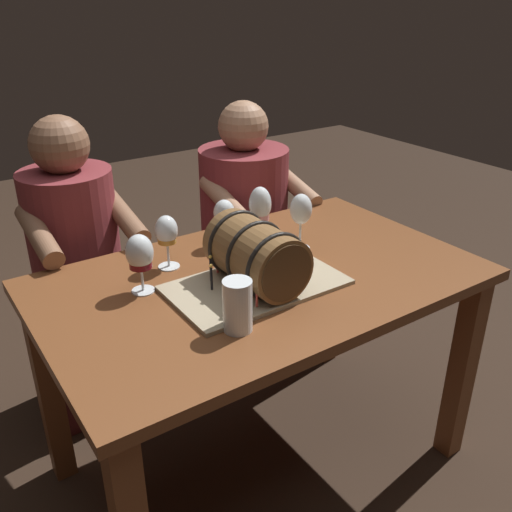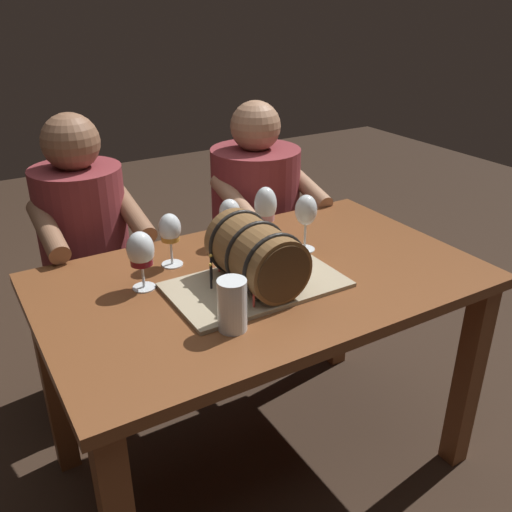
{
  "view_description": "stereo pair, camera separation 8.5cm",
  "coord_description": "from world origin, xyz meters",
  "px_view_note": "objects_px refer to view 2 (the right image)",
  "views": [
    {
      "loc": [
        -0.86,
        -1.23,
        1.54
      ],
      "look_at": [
        -0.05,
        -0.05,
        0.86
      ],
      "focal_mm": 38.98,
      "sensor_mm": 36.0,
      "label": 1
    },
    {
      "loc": [
        -0.79,
        -1.28,
        1.54
      ],
      "look_at": [
        -0.05,
        -0.05,
        0.86
      ],
      "focal_mm": 38.98,
      "sensor_mm": 36.0,
      "label": 2
    }
  ],
  "objects_px": {
    "dining_table": "(263,309)",
    "wine_glass_amber": "(170,231)",
    "wine_glass_white": "(230,215)",
    "person_seated_right": "(256,238)",
    "beer_pint": "(232,306)",
    "person_seated_left": "(91,281)",
    "barrel_cake": "(256,258)",
    "wine_glass_rose": "(265,207)",
    "wine_glass_red": "(141,252)",
    "wine_glass_empty": "(306,212)"
  },
  "relations": [
    {
      "from": "wine_glass_red",
      "to": "wine_glass_amber",
      "type": "bearing_deg",
      "value": 37.07
    },
    {
      "from": "beer_pint",
      "to": "person_seated_left",
      "type": "height_order",
      "value": "person_seated_left"
    },
    {
      "from": "barrel_cake",
      "to": "beer_pint",
      "type": "height_order",
      "value": "barrel_cake"
    },
    {
      "from": "dining_table",
      "to": "person_seated_left",
      "type": "relative_size",
      "value": 1.13
    },
    {
      "from": "wine_glass_empty",
      "to": "wine_glass_rose",
      "type": "xyz_separation_m",
      "value": [
        -0.09,
        0.1,
        0.0
      ]
    },
    {
      "from": "wine_glass_red",
      "to": "person_seated_left",
      "type": "bearing_deg",
      "value": 93.08
    },
    {
      "from": "wine_glass_red",
      "to": "wine_glass_white",
      "type": "xyz_separation_m",
      "value": [
        0.37,
        0.15,
        -0.01
      ]
    },
    {
      "from": "wine_glass_amber",
      "to": "person_seated_right",
      "type": "bearing_deg",
      "value": 37.92
    },
    {
      "from": "dining_table",
      "to": "beer_pint",
      "type": "height_order",
      "value": "beer_pint"
    },
    {
      "from": "dining_table",
      "to": "wine_glass_empty",
      "type": "distance_m",
      "value": 0.35
    },
    {
      "from": "wine_glass_red",
      "to": "wine_glass_amber",
      "type": "xyz_separation_m",
      "value": [
        0.13,
        0.1,
        0.0
      ]
    },
    {
      "from": "dining_table",
      "to": "wine_glass_amber",
      "type": "xyz_separation_m",
      "value": [
        -0.21,
        0.21,
        0.24
      ]
    },
    {
      "from": "wine_glass_red",
      "to": "wine_glass_empty",
      "type": "relative_size",
      "value": 0.92
    },
    {
      "from": "wine_glass_white",
      "to": "beer_pint",
      "type": "xyz_separation_m",
      "value": [
        -0.25,
        -0.47,
        -0.04
      ]
    },
    {
      "from": "wine_glass_empty",
      "to": "wine_glass_red",
      "type": "bearing_deg",
      "value": 177.64
    },
    {
      "from": "dining_table",
      "to": "wine_glass_amber",
      "type": "bearing_deg",
      "value": 134.85
    },
    {
      "from": "dining_table",
      "to": "wine_glass_rose",
      "type": "height_order",
      "value": "wine_glass_rose"
    },
    {
      "from": "dining_table",
      "to": "wine_glass_empty",
      "type": "relative_size",
      "value": 6.87
    },
    {
      "from": "wine_glass_white",
      "to": "barrel_cake",
      "type": "bearing_deg",
      "value": -104.75
    },
    {
      "from": "person_seated_right",
      "to": "wine_glass_amber",
      "type": "bearing_deg",
      "value": -142.08
    },
    {
      "from": "dining_table",
      "to": "person_seated_right",
      "type": "height_order",
      "value": "person_seated_right"
    },
    {
      "from": "barrel_cake",
      "to": "person_seated_left",
      "type": "xyz_separation_m",
      "value": [
        -0.31,
        0.71,
        -0.31
      ]
    },
    {
      "from": "barrel_cake",
      "to": "wine_glass_red",
      "type": "distance_m",
      "value": 0.33
    },
    {
      "from": "dining_table",
      "to": "beer_pint",
      "type": "xyz_separation_m",
      "value": [
        -0.22,
        -0.21,
        0.19
      ]
    },
    {
      "from": "wine_glass_amber",
      "to": "wine_glass_rose",
      "type": "xyz_separation_m",
      "value": [
        0.33,
        -0.02,
        0.02
      ]
    },
    {
      "from": "wine_glass_rose",
      "to": "wine_glass_amber",
      "type": "bearing_deg",
      "value": 176.67
    },
    {
      "from": "wine_glass_red",
      "to": "barrel_cake",
      "type": "bearing_deg",
      "value": -29.49
    },
    {
      "from": "person_seated_left",
      "to": "dining_table",
      "type": "bearing_deg",
      "value": -60.74
    },
    {
      "from": "dining_table",
      "to": "barrel_cake",
      "type": "distance_m",
      "value": 0.23
    },
    {
      "from": "person_seated_right",
      "to": "barrel_cake",
      "type": "bearing_deg",
      "value": -120.82
    },
    {
      "from": "wine_glass_empty",
      "to": "person_seated_right",
      "type": "height_order",
      "value": "person_seated_right"
    },
    {
      "from": "barrel_cake",
      "to": "wine_glass_amber",
      "type": "relative_size",
      "value": 2.93
    },
    {
      "from": "dining_table",
      "to": "wine_glass_red",
      "type": "xyz_separation_m",
      "value": [
        -0.34,
        0.11,
        0.24
      ]
    },
    {
      "from": "beer_pint",
      "to": "person_seated_right",
      "type": "bearing_deg",
      "value": 55.91
    },
    {
      "from": "wine_glass_red",
      "to": "beer_pint",
      "type": "height_order",
      "value": "wine_glass_red"
    },
    {
      "from": "beer_pint",
      "to": "person_seated_left",
      "type": "bearing_deg",
      "value": 99.66
    },
    {
      "from": "wine_glass_red",
      "to": "person_seated_left",
      "type": "distance_m",
      "value": 0.64
    },
    {
      "from": "wine_glass_empty",
      "to": "wine_glass_amber",
      "type": "xyz_separation_m",
      "value": [
        -0.43,
        0.12,
        -0.02
      ]
    },
    {
      "from": "wine_glass_white",
      "to": "person_seated_right",
      "type": "distance_m",
      "value": 0.62
    },
    {
      "from": "wine_glass_red",
      "to": "person_seated_right",
      "type": "distance_m",
      "value": 0.95
    },
    {
      "from": "wine_glass_white",
      "to": "beer_pint",
      "type": "distance_m",
      "value": 0.53
    },
    {
      "from": "wine_glass_white",
      "to": "wine_glass_rose",
      "type": "distance_m",
      "value": 0.12
    },
    {
      "from": "wine_glass_white",
      "to": "person_seated_left",
      "type": "relative_size",
      "value": 0.14
    },
    {
      "from": "beer_pint",
      "to": "wine_glass_red",
      "type": "bearing_deg",
      "value": 110.2
    },
    {
      "from": "beer_pint",
      "to": "wine_glass_empty",
      "type": "bearing_deg",
      "value": 34.34
    },
    {
      "from": "dining_table",
      "to": "wine_glass_empty",
      "type": "bearing_deg",
      "value": 21.87
    },
    {
      "from": "wine_glass_rose",
      "to": "person_seated_left",
      "type": "bearing_deg",
      "value": 136.57
    },
    {
      "from": "barrel_cake",
      "to": "wine_glass_red",
      "type": "xyz_separation_m",
      "value": [
        -0.28,
        0.16,
        0.02
      ]
    },
    {
      "from": "wine_glass_empty",
      "to": "wine_glass_amber",
      "type": "distance_m",
      "value": 0.44
    },
    {
      "from": "wine_glass_rose",
      "to": "person_seated_right",
      "type": "height_order",
      "value": "person_seated_right"
    }
  ]
}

